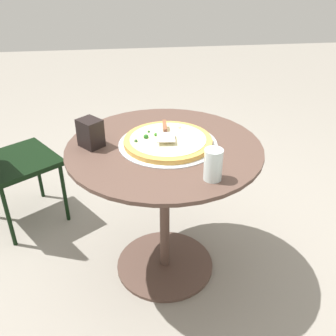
{
  "coord_description": "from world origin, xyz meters",
  "views": [
    {
      "loc": [
        0.17,
        1.56,
        1.56
      ],
      "look_at": [
        -0.02,
        -0.02,
        0.62
      ],
      "focal_mm": 41.21,
      "sensor_mm": 36.0,
      "label": 1
    }
  ],
  "objects_px": {
    "pizza_on_tray": "(168,141)",
    "pizza_server": "(165,131)",
    "patio_chair_far": "(0,153)",
    "napkin_dispenser": "(91,133)",
    "patio_table": "(164,184)",
    "drinking_cup": "(213,165)"
  },
  "relations": [
    {
      "from": "patio_table",
      "to": "napkin_dispenser",
      "type": "height_order",
      "value": "napkin_dispenser"
    },
    {
      "from": "patio_chair_far",
      "to": "pizza_server",
      "type": "bearing_deg",
      "value": 154.69
    },
    {
      "from": "pizza_server",
      "to": "napkin_dispenser",
      "type": "distance_m",
      "value": 0.34
    },
    {
      "from": "drinking_cup",
      "to": "pizza_on_tray",
      "type": "bearing_deg",
      "value": -66.56
    },
    {
      "from": "pizza_server",
      "to": "drinking_cup",
      "type": "height_order",
      "value": "drinking_cup"
    },
    {
      "from": "patio_table",
      "to": "pizza_server",
      "type": "height_order",
      "value": "pizza_server"
    },
    {
      "from": "pizza_on_tray",
      "to": "pizza_server",
      "type": "height_order",
      "value": "pizza_server"
    },
    {
      "from": "pizza_server",
      "to": "patio_chair_far",
      "type": "relative_size",
      "value": 0.23
    },
    {
      "from": "pizza_server",
      "to": "napkin_dispenser",
      "type": "xyz_separation_m",
      "value": [
        0.34,
        0.01,
        0.01
      ]
    },
    {
      "from": "patio_table",
      "to": "patio_chair_far",
      "type": "height_order",
      "value": "patio_chair_far"
    },
    {
      "from": "drinking_cup",
      "to": "patio_chair_far",
      "type": "relative_size",
      "value": 0.14
    },
    {
      "from": "napkin_dispenser",
      "to": "patio_chair_far",
      "type": "bearing_deg",
      "value": 11.13
    },
    {
      "from": "napkin_dispenser",
      "to": "patio_chair_far",
      "type": "xyz_separation_m",
      "value": [
        0.56,
        -0.43,
        -0.3
      ]
    },
    {
      "from": "pizza_on_tray",
      "to": "patio_chair_far",
      "type": "distance_m",
      "value": 1.05
    },
    {
      "from": "pizza_server",
      "to": "drinking_cup",
      "type": "bearing_deg",
      "value": 112.85
    },
    {
      "from": "pizza_on_tray",
      "to": "patio_table",
      "type": "bearing_deg",
      "value": 41.25
    },
    {
      "from": "pizza_on_tray",
      "to": "drinking_cup",
      "type": "xyz_separation_m",
      "value": [
        -0.14,
        0.32,
        0.05
      ]
    },
    {
      "from": "patio_table",
      "to": "pizza_on_tray",
      "type": "xyz_separation_m",
      "value": [
        -0.02,
        -0.02,
        0.22
      ]
    },
    {
      "from": "pizza_server",
      "to": "patio_chair_far",
      "type": "distance_m",
      "value": 1.04
    },
    {
      "from": "pizza_server",
      "to": "patio_chair_far",
      "type": "height_order",
      "value": "patio_chair_far"
    },
    {
      "from": "napkin_dispenser",
      "to": "patio_chair_far",
      "type": "height_order",
      "value": "patio_chair_far"
    },
    {
      "from": "drinking_cup",
      "to": "napkin_dispenser",
      "type": "relative_size",
      "value": 1.0
    }
  ]
}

